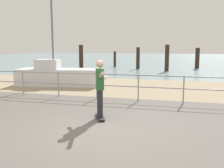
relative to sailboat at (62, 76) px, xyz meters
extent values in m
cube|color=#605B56|center=(4.03, -7.49, -0.52)|extent=(24.00, 10.00, 0.04)
cube|color=tan|center=(4.03, 0.51, -0.52)|extent=(24.00, 6.00, 0.04)
cube|color=#75939E|center=(4.03, 28.51, -0.52)|extent=(72.00, 50.00, 0.04)
cylinder|color=gray|center=(-0.45, -2.89, 0.00)|extent=(0.05, 0.05, 1.05)
cylinder|color=gray|center=(1.22, -2.89, 0.00)|extent=(0.05, 0.05, 1.05)
cylinder|color=gray|center=(2.88, -2.89, 0.00)|extent=(0.05, 0.05, 1.05)
cylinder|color=gray|center=(4.54, -2.89, 0.00)|extent=(0.05, 0.05, 1.05)
cylinder|color=gray|center=(6.20, -2.89, 0.00)|extent=(0.05, 0.05, 1.05)
cylinder|color=gray|center=(2.05, -2.89, 0.50)|extent=(11.64, 0.04, 0.04)
cylinder|color=gray|center=(2.05, -2.89, 0.05)|extent=(11.64, 0.04, 0.04)
cube|color=silver|center=(-0.16, -0.02, -0.07)|extent=(4.56, 2.07, 0.90)
cone|color=silver|center=(2.02, 0.32, -0.07)|extent=(1.21, 0.93, 0.77)
cylinder|color=slate|center=(-0.45, -0.07, 2.71)|extent=(0.10, 0.10, 4.67)
cube|color=silver|center=(-0.75, -0.12, 0.63)|extent=(1.33, 1.08, 0.50)
cube|color=black|center=(3.82, -5.48, -0.45)|extent=(0.51, 0.81, 0.02)
cylinder|color=#E5598C|center=(4.01, -5.70, -0.49)|extent=(0.05, 0.07, 0.06)
cylinder|color=#E5598C|center=(3.86, -5.76, -0.49)|extent=(0.05, 0.07, 0.06)
cylinder|color=#E5598C|center=(3.78, -5.19, -0.49)|extent=(0.05, 0.07, 0.06)
cylinder|color=#E5598C|center=(3.63, -5.25, -0.49)|extent=(0.05, 0.07, 0.06)
cylinder|color=#26262B|center=(3.87, -5.58, -0.04)|extent=(0.14, 0.14, 0.80)
cylinder|color=#26262B|center=(3.77, -5.37, -0.04)|extent=(0.14, 0.14, 0.80)
cube|color=#26592D|center=(3.82, -5.48, 0.66)|extent=(0.33, 0.41, 0.60)
sphere|color=tan|center=(3.82, -5.48, 1.10)|extent=(0.22, 0.22, 0.22)
cylinder|color=tan|center=(4.00, -5.88, 0.84)|extent=(0.31, 0.54, 0.23)
cylinder|color=tan|center=(3.64, -5.07, 0.84)|extent=(0.31, 0.54, 0.23)
cylinder|color=#332319|center=(-2.78, 9.83, 0.56)|extent=(0.39, 0.39, 2.17)
cylinder|color=#332319|center=(-0.18, 12.27, 0.24)|extent=(0.25, 0.25, 1.53)
cylinder|color=#332319|center=(2.43, 10.42, 0.45)|extent=(0.31, 0.31, 1.96)
cylinder|color=#332319|center=(5.03, 9.11, 0.57)|extent=(0.34, 0.34, 2.19)
cylinder|color=#332319|center=(7.63, 12.64, 0.43)|extent=(0.39, 0.39, 1.90)
camera|label=1|loc=(6.01, -12.44, 1.63)|focal=41.10mm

